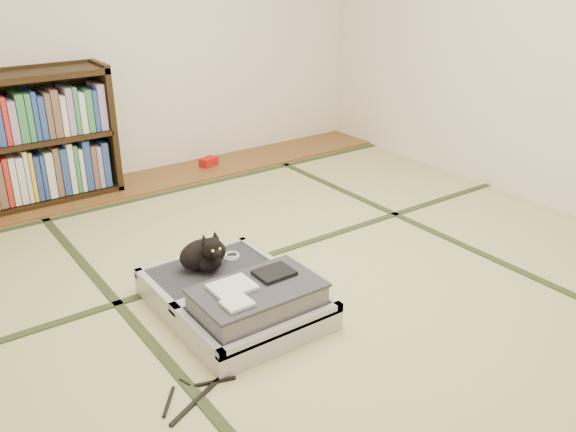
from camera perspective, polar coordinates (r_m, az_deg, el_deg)
floor at (r=3.41m, az=2.75°, el=-5.97°), size 4.50×4.50×0.00m
wood_strip at (r=4.99m, az=-11.58°, el=3.51°), size 4.00×0.50×0.02m
red_item at (r=5.17m, az=-7.44°, el=5.06°), size 0.17×0.13×0.07m
room_shell at (r=2.98m, az=3.32°, el=19.33°), size 4.50×4.50×4.50m
tatami_borders at (r=3.76m, az=-1.90°, el=-2.90°), size 4.00×4.50×0.01m
bookcase at (r=4.62m, az=-25.08°, el=5.89°), size 1.50×0.34×0.96m
suitcase at (r=3.07m, az=-4.71°, el=-7.64°), size 0.68×0.90×0.27m
cat at (r=3.23m, az=-7.76°, el=-3.56°), size 0.30×0.30×0.24m
cable_coil at (r=3.37m, az=-5.32°, el=-3.73°), size 0.09×0.09×0.02m
hanger at (r=2.63m, az=-8.67°, el=-16.20°), size 0.36×0.24×0.01m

